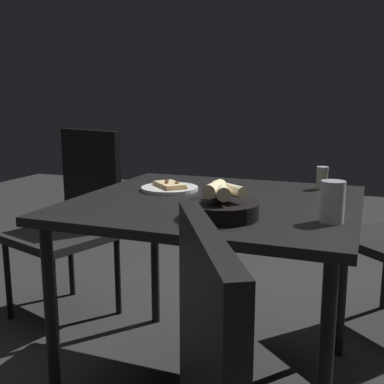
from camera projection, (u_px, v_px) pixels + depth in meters
name	position (u px, v px, depth m)	size (l,w,h in m)	color
ground	(214.00, 384.00, 1.83)	(8.00, 8.00, 0.00)	#2C2C2C
dining_table	(216.00, 218.00, 1.70)	(0.92, 0.99, 0.73)	black
pizza_plate	(170.00, 188.00, 1.85)	(0.22, 0.22, 0.04)	white
bread_basket	(222.00, 206.00, 1.42)	(0.22, 0.22, 0.11)	black
beer_glass	(332.00, 204.00, 1.37)	(0.07, 0.07, 0.12)	silver
pepper_shaker	(322.00, 179.00, 1.87)	(0.05, 0.05, 0.09)	#BFB299
chair_far	(75.00, 213.00, 2.37)	(0.55, 0.55, 0.93)	black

